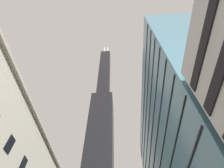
# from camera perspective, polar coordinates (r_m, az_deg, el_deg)

# --- Properties ---
(dark_skyscraper) EXTENTS (24.59, 24.59, 227.88)m
(dark_skyscraper) POSITION_cam_1_polar(r_m,az_deg,el_deg) (120.24, -4.05, -20.75)
(dark_skyscraper) COLOR black
(dark_skyscraper) RESTS_ON ground
(glass_office_midrise) EXTENTS (17.25, 50.40, 45.38)m
(glass_office_midrise) POSITION_cam_1_polar(r_m,az_deg,el_deg) (44.85, 25.53, -22.14)
(glass_office_midrise) COLOR teal
(glass_office_midrise) RESTS_ON ground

